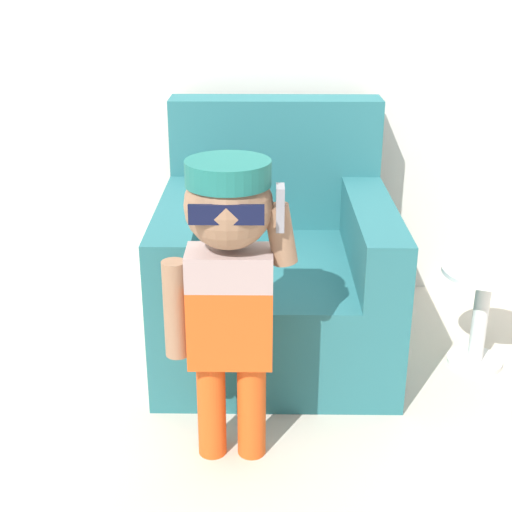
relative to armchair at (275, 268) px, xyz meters
name	(u,v)px	position (x,y,z in m)	size (l,w,h in m)	color
ground_plane	(280,358)	(0.02, -0.18, -0.33)	(10.00, 10.00, 0.00)	beige
wall_back	(280,16)	(0.02, 0.56, 0.97)	(10.00, 0.05, 2.60)	silver
armchair	(275,268)	(0.00, 0.00, 0.00)	(0.92, 1.03, 0.98)	#286B70
person_child	(229,269)	(-0.15, -0.80, 0.34)	(0.41, 0.31, 1.00)	#E05119
side_table	(482,307)	(0.82, -0.21, -0.08)	(0.34, 0.34, 0.42)	white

